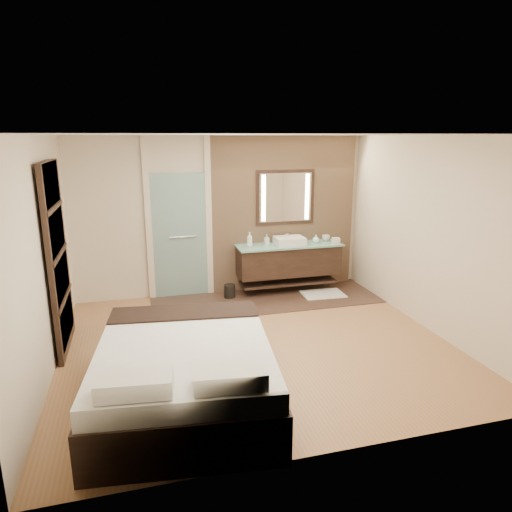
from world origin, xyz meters
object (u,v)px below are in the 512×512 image
object	(u,v)px
waste_bin	(230,291)
bed	(185,373)
mirror_unit	(285,197)
vanity	(289,260)

from	to	relation	value
waste_bin	bed	bearing A→B (deg)	-109.96
mirror_unit	waste_bin	world-z (taller)	mirror_unit
mirror_unit	waste_bin	xyz separation A→B (m)	(-1.08, -0.31, -1.53)
vanity	waste_bin	size ratio (longest dim) A/B	7.79
mirror_unit	waste_bin	size ratio (longest dim) A/B	4.46
vanity	mirror_unit	size ratio (longest dim) A/B	1.75
vanity	waste_bin	world-z (taller)	vanity
bed	mirror_unit	bearing A→B (deg)	63.46
mirror_unit	bed	world-z (taller)	mirror_unit
bed	waste_bin	size ratio (longest dim) A/B	9.98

